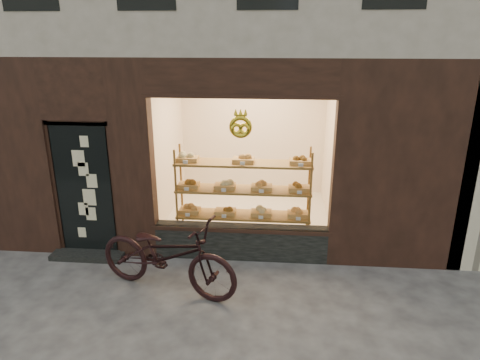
{
  "coord_description": "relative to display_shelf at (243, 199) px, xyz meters",
  "views": [
    {
      "loc": [
        0.96,
        -3.97,
        3.4
      ],
      "look_at": [
        0.44,
        2.0,
        1.36
      ],
      "focal_mm": 32.0,
      "sensor_mm": 36.0,
      "label": 1
    }
  ],
  "objects": [
    {
      "name": "display_shelf",
      "position": [
        0.0,
        0.0,
        0.0
      ],
      "size": [
        2.2,
        0.45,
        1.7
      ],
      "color": "brown",
      "rests_on": "ground"
    },
    {
      "name": "bicycle",
      "position": [
        -0.93,
        -1.43,
        -0.29
      ],
      "size": [
        2.21,
        1.31,
        1.1
      ],
      "primitive_type": "imported",
      "rotation": [
        0.0,
        0.0,
        1.27
      ],
      "color": "black",
      "rests_on": "ground"
    },
    {
      "name": "ground",
      "position": [
        -0.45,
        -2.55,
        -0.84
      ],
      "size": [
        90.0,
        90.0,
        0.0
      ],
      "primitive_type": "plane",
      "color": "#383838"
    }
  ]
}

